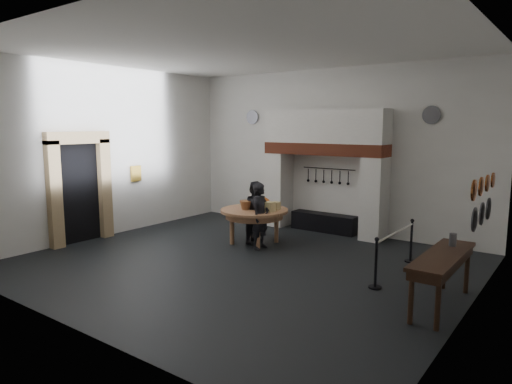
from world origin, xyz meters
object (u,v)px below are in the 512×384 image
Objects in this scene: work_table at (254,211)px; barrier_post_far at (411,242)px; iron_range at (324,222)px; visitor_near at (260,216)px; barrier_post_near at (376,264)px; side_table at (443,256)px; visitor_far at (257,212)px.

work_table is 1.88× the size of barrier_post_far.
work_table is (-0.79, -2.22, 0.59)m from iron_range.
work_table is 1.06× the size of visitor_near.
barrier_post_far reaches higher than iron_range.
visitor_near is (-0.38, -2.54, 0.55)m from iron_range.
iron_range is at bearing 129.80° from barrier_post_near.
barrier_post_near is at bearing -18.84° from work_table.
visitor_near is 3.46m from barrier_post_far.
iron_range is 2.43m from work_table.
work_table is at bearing 50.48° from visitor_near.
iron_range is 2.11× the size of barrier_post_far.
barrier_post_far reaches higher than work_table.
barrier_post_near is (3.69, -1.26, -0.39)m from work_table.
visitor_near is 1.78× the size of barrier_post_far.
iron_range is at bearing -11.07° from visitor_near.
side_table is (4.48, -1.15, 0.07)m from visitor_near.
work_table is 0.52m from visitor_near.
side_table is at bearing -107.05° from visitor_near.
visitor_far reaches higher than barrier_post_near.
visitor_far is (-0.78, -2.14, 0.54)m from iron_range.
visitor_far is 0.71× the size of side_table.
iron_range is 3.27m from barrier_post_far.
iron_range is 5.55m from side_table.
visitor_far is 3.93m from barrier_post_near.
barrier_post_far is (3.69, 0.74, -0.39)m from work_table.
barrier_post_near is (-1.20, 0.20, -0.42)m from side_table.
barrier_post_far is (3.28, 1.05, -0.35)m from visitor_near.
side_table is at bearing -41.96° from iron_range.
barrier_post_far is at bearing 90.00° from barrier_post_near.
barrier_post_near is at bearing -123.80° from visitor_far.
barrier_post_near and barrier_post_far have the same top height.
visitor_far is 1.75× the size of barrier_post_near.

